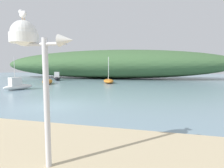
{
  "coord_description": "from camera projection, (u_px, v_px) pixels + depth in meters",
  "views": [
    {
      "loc": [
        6.11,
        -9.47,
        2.34
      ],
      "look_at": [
        2.24,
        6.12,
        0.83
      ],
      "focal_mm": 28.45,
      "sensor_mm": 36.0,
      "label": 1
    }
  ],
  "objects": [
    {
      "name": "ground_plane",
      "position": [
        52.0,
        106.0,
        10.83
      ],
      "size": [
        120.0,
        120.0,
        0.0
      ],
      "primitive_type": "plane",
      "color": "#7A99A8"
    },
    {
      "name": "distant_hill",
      "position": [
        109.0,
        64.0,
        38.25
      ],
      "size": [
        50.1,
        13.74,
        6.0
      ],
      "primitive_type": "ellipsoid",
      "color": "#3D6038",
      "rests_on": "ground"
    },
    {
      "name": "mast_structure",
      "position": [
        30.0,
        45.0,
        3.7
      ],
      "size": [
        1.41,
        0.58,
        3.12
      ],
      "color": "silver",
      "rests_on": "beach_sand"
    },
    {
      "name": "seagull_on_radar",
      "position": [
        23.0,
        14.0,
        3.68
      ],
      "size": [
        0.33,
        0.22,
        0.24
      ],
      "color": "orange",
      "rests_on": "mast_structure"
    },
    {
      "name": "sailboat_inner_mooring",
      "position": [
        15.0,
        80.0,
        28.52
      ],
      "size": [
        3.32,
        1.78,
        4.0
      ],
      "color": "orange",
      "rests_on": "ground"
    },
    {
      "name": "motorboat_by_sandbar",
      "position": [
        57.0,
        77.0,
        31.89
      ],
      "size": [
        2.36,
        3.31,
        1.52
      ],
      "color": "black",
      "rests_on": "ground"
    },
    {
      "name": "sailboat_mid_channel",
      "position": [
        48.0,
        81.0,
        24.95
      ],
      "size": [
        2.84,
        3.86,
        4.32
      ],
      "color": "orange",
      "rests_on": "ground"
    },
    {
      "name": "motorboat_far_right",
      "position": [
        17.0,
        85.0,
        18.54
      ],
      "size": [
        2.03,
        3.17,
        1.31
      ],
      "color": "white",
      "rests_on": "ground"
    },
    {
      "name": "sailboat_west_reach",
      "position": [
        109.0,
        81.0,
        26.45
      ],
      "size": [
        2.66,
        4.08,
        3.89
      ],
      "color": "orange",
      "rests_on": "ground"
    }
  ]
}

